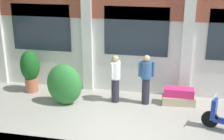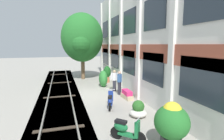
{
  "view_description": "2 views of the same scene",
  "coord_description": "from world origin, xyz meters",
  "px_view_note": "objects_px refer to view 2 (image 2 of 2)",
  "views": [
    {
      "loc": [
        1.32,
        -7.67,
        4.48
      ],
      "look_at": [
        -0.53,
        1.27,
        1.33
      ],
      "focal_mm": 50.0,
      "sensor_mm": 36.0,
      "label": 1
    },
    {
      "loc": [
        11.96,
        -2.04,
        3.54
      ],
      "look_at": [
        1.2,
        1.13,
        1.9
      ],
      "focal_mm": 28.0,
      "sensor_mm": 36.0,
      "label": 2
    }
  ],
  "objects_px": {
    "resident_watching_tracks": "(120,82)",
    "scooter_near_curb": "(110,101)",
    "potted_plant_wide_bowl": "(138,110)",
    "potted_plant_ribbed_drum": "(107,73)",
    "potted_plant_square_trough": "(127,95)",
    "resident_by_doorway": "(114,80)",
    "scooter_second_parked": "(126,130)",
    "potted_plant_fluted_column": "(172,123)",
    "topiary_hedge": "(103,79)",
    "broadleaf_tree": "(82,39)"
  },
  "relations": [
    {
      "from": "potted_plant_wide_bowl",
      "to": "topiary_hedge",
      "type": "height_order",
      "value": "topiary_hedge"
    },
    {
      "from": "potted_plant_fluted_column",
      "to": "broadleaf_tree",
      "type": "bearing_deg",
      "value": -174.14
    },
    {
      "from": "potted_plant_wide_bowl",
      "to": "resident_by_doorway",
      "type": "bearing_deg",
      "value": 176.43
    },
    {
      "from": "potted_plant_ribbed_drum",
      "to": "scooter_near_curb",
      "type": "relative_size",
      "value": 1.17
    },
    {
      "from": "potted_plant_fluted_column",
      "to": "potted_plant_wide_bowl",
      "type": "bearing_deg",
      "value": 179.19
    },
    {
      "from": "resident_by_doorway",
      "to": "topiary_hedge",
      "type": "height_order",
      "value": "resident_by_doorway"
    },
    {
      "from": "potted_plant_wide_bowl",
      "to": "potted_plant_fluted_column",
      "type": "bearing_deg",
      "value": -0.81
    },
    {
      "from": "scooter_near_curb",
      "to": "resident_by_doorway",
      "type": "height_order",
      "value": "resident_by_doorway"
    },
    {
      "from": "broadleaf_tree",
      "to": "resident_watching_tracks",
      "type": "distance_m",
      "value": 7.49
    },
    {
      "from": "broadleaf_tree",
      "to": "scooter_second_parked",
      "type": "relative_size",
      "value": 6.37
    },
    {
      "from": "broadleaf_tree",
      "to": "resident_watching_tracks",
      "type": "bearing_deg",
      "value": 15.14
    },
    {
      "from": "scooter_near_curb",
      "to": "resident_watching_tracks",
      "type": "height_order",
      "value": "resident_watching_tracks"
    },
    {
      "from": "potted_plant_fluted_column",
      "to": "resident_watching_tracks",
      "type": "height_order",
      "value": "resident_watching_tracks"
    },
    {
      "from": "potted_plant_wide_bowl",
      "to": "resident_by_doorway",
      "type": "xyz_separation_m",
      "value": [
        -4.98,
        0.31,
        0.53
      ]
    },
    {
      "from": "broadleaf_tree",
      "to": "potted_plant_fluted_column",
      "type": "relative_size",
      "value": 4.06
    },
    {
      "from": "scooter_second_parked",
      "to": "resident_by_doorway",
      "type": "bearing_deg",
      "value": 120.63
    },
    {
      "from": "potted_plant_fluted_column",
      "to": "potted_plant_ribbed_drum",
      "type": "distance_m",
      "value": 10.88
    },
    {
      "from": "potted_plant_ribbed_drum",
      "to": "topiary_hedge",
      "type": "distance_m",
      "value": 1.74
    },
    {
      "from": "potted_plant_fluted_column",
      "to": "topiary_hedge",
      "type": "relative_size",
      "value": 1.19
    },
    {
      "from": "resident_by_doorway",
      "to": "potted_plant_fluted_column",
      "type": "bearing_deg",
      "value": 17.18
    },
    {
      "from": "potted_plant_fluted_column",
      "to": "potted_plant_square_trough",
      "type": "distance_m",
      "value": 5.66
    },
    {
      "from": "potted_plant_wide_bowl",
      "to": "topiary_hedge",
      "type": "relative_size",
      "value": 0.61
    },
    {
      "from": "scooter_second_parked",
      "to": "resident_watching_tracks",
      "type": "height_order",
      "value": "resident_watching_tracks"
    },
    {
      "from": "scooter_second_parked",
      "to": "resident_watching_tracks",
      "type": "bearing_deg",
      "value": 117.78
    },
    {
      "from": "potted_plant_square_trough",
      "to": "scooter_near_curb",
      "type": "bearing_deg",
      "value": -48.23
    },
    {
      "from": "potted_plant_wide_bowl",
      "to": "scooter_near_curb",
      "type": "xyz_separation_m",
      "value": [
        -1.5,
        -1.0,
        0.09
      ]
    },
    {
      "from": "broadleaf_tree",
      "to": "topiary_hedge",
      "type": "bearing_deg",
      "value": 17.12
    },
    {
      "from": "potted_plant_square_trough",
      "to": "scooter_near_curb",
      "type": "relative_size",
      "value": 0.83
    },
    {
      "from": "resident_watching_tracks",
      "to": "scooter_near_curb",
      "type": "bearing_deg",
      "value": 50.47
    },
    {
      "from": "topiary_hedge",
      "to": "resident_by_doorway",
      "type": "bearing_deg",
      "value": 17.29
    },
    {
      "from": "resident_watching_tracks",
      "to": "potted_plant_wide_bowl",
      "type": "bearing_deg",
      "value": 74.36
    },
    {
      "from": "broadleaf_tree",
      "to": "potted_plant_square_trough",
      "type": "height_order",
      "value": "broadleaf_tree"
    },
    {
      "from": "potted_plant_wide_bowl",
      "to": "scooter_second_parked",
      "type": "height_order",
      "value": "scooter_second_parked"
    },
    {
      "from": "potted_plant_ribbed_drum",
      "to": "resident_by_doorway",
      "type": "height_order",
      "value": "resident_by_doorway"
    },
    {
      "from": "resident_by_doorway",
      "to": "topiary_hedge",
      "type": "relative_size",
      "value": 1.18
    },
    {
      "from": "broadleaf_tree",
      "to": "topiary_hedge",
      "type": "height_order",
      "value": "broadleaf_tree"
    },
    {
      "from": "scooter_second_parked",
      "to": "scooter_near_curb",
      "type": "bearing_deg",
      "value": 128.18
    },
    {
      "from": "potted_plant_wide_bowl",
      "to": "scooter_second_parked",
      "type": "bearing_deg",
      "value": -35.97
    },
    {
      "from": "potted_plant_square_trough",
      "to": "scooter_near_curb",
      "type": "distance_m",
      "value": 2.06
    },
    {
      "from": "potted_plant_wide_bowl",
      "to": "scooter_second_parked",
      "type": "distance_m",
      "value": 2.34
    },
    {
      "from": "resident_watching_tracks",
      "to": "scooter_second_parked",
      "type": "bearing_deg",
      "value": 63.12
    },
    {
      "from": "potted_plant_ribbed_drum",
      "to": "potted_plant_fluted_column",
      "type": "bearing_deg",
      "value": -3.21
    },
    {
      "from": "potted_plant_fluted_column",
      "to": "scooter_second_parked",
      "type": "xyz_separation_m",
      "value": [
        -0.83,
        -1.34,
        -0.48
      ]
    },
    {
      "from": "potted_plant_wide_bowl",
      "to": "potted_plant_ribbed_drum",
      "type": "xyz_separation_m",
      "value": [
        -8.14,
        0.57,
        0.53
      ]
    },
    {
      "from": "topiary_hedge",
      "to": "scooter_second_parked",
      "type": "bearing_deg",
      "value": -7.96
    },
    {
      "from": "potted_plant_square_trough",
      "to": "resident_watching_tracks",
      "type": "xyz_separation_m",
      "value": [
        -1.09,
        -0.16,
        0.64
      ]
    },
    {
      "from": "potted_plant_fluted_column",
      "to": "resident_watching_tracks",
      "type": "distance_m",
      "value": 6.7
    },
    {
      "from": "topiary_hedge",
      "to": "resident_watching_tracks",
      "type": "bearing_deg",
      "value": 12.13
    },
    {
      "from": "potted_plant_wide_bowl",
      "to": "potted_plant_ribbed_drum",
      "type": "height_order",
      "value": "potted_plant_ribbed_drum"
    },
    {
      "from": "potted_plant_ribbed_drum",
      "to": "scooter_near_curb",
      "type": "distance_m",
      "value": 6.84
    }
  ]
}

